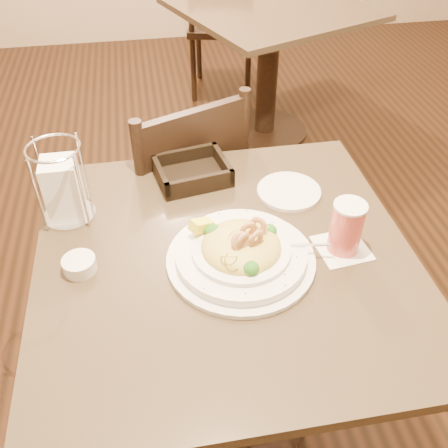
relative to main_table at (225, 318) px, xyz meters
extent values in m
plane|color=black|center=(0.00, 0.00, -0.52)|extent=(7.00, 7.00, 0.00)
cylinder|color=black|center=(0.00, 0.00, -0.50)|extent=(0.52, 0.52, 0.03)
cylinder|color=black|center=(0.00, 0.00, -0.14)|extent=(0.12, 0.12, 0.70)
cube|color=brown|center=(0.00, 0.00, 0.23)|extent=(0.90, 0.90, 0.03)
cylinder|color=black|center=(0.56, 1.80, -0.50)|extent=(0.52, 0.52, 0.03)
cylinder|color=black|center=(0.56, 1.80, -0.14)|extent=(0.12, 0.12, 0.70)
cube|color=brown|center=(0.56, 1.80, 0.23)|extent=(1.17, 1.17, 0.03)
cube|color=black|center=(-0.08, 0.61, -0.07)|extent=(0.55, 0.55, 0.04)
cylinder|color=black|center=(0.01, 0.85, -0.30)|extent=(0.04, 0.04, 0.43)
cylinder|color=black|center=(-0.32, 0.71, -0.30)|extent=(0.04, 0.04, 0.43)
cylinder|color=black|center=(0.15, 0.52, -0.30)|extent=(0.04, 0.04, 0.43)
cylinder|color=black|center=(-0.18, 0.38, -0.30)|extent=(0.04, 0.04, 0.43)
cylinder|color=black|center=(0.15, 0.52, 0.18)|extent=(0.04, 0.04, 0.46)
cylinder|color=black|center=(-0.18, 0.38, 0.18)|extent=(0.04, 0.04, 0.46)
cube|color=black|center=(-0.02, 0.45, 0.28)|extent=(0.34, 0.16, 0.22)
cube|color=black|center=(0.41, 2.43, -0.07)|extent=(0.51, 0.51, 0.04)
cylinder|color=black|center=(0.62, 2.57, -0.30)|extent=(0.04, 0.04, 0.43)
cylinder|color=black|center=(0.27, 2.65, -0.30)|extent=(0.04, 0.04, 0.43)
cylinder|color=black|center=(0.54, 2.22, -0.30)|extent=(0.04, 0.04, 0.43)
cylinder|color=black|center=(0.19, 2.30, -0.30)|extent=(0.04, 0.04, 0.43)
cylinder|color=white|center=(0.03, -0.03, 0.25)|extent=(0.35, 0.35, 0.01)
cylinder|color=white|center=(0.03, -0.03, 0.27)|extent=(0.31, 0.31, 0.02)
cylinder|color=white|center=(0.03, -0.03, 0.28)|extent=(0.23, 0.23, 0.01)
ellipsoid|color=gold|center=(0.03, -0.03, 0.29)|extent=(0.19, 0.19, 0.07)
cube|color=#FFF635|center=(-0.05, 0.04, 0.30)|extent=(0.07, 0.06, 0.04)
cube|color=silver|center=(0.18, -0.04, 0.28)|extent=(0.13, 0.04, 0.01)
cube|color=silver|center=(0.11, -0.04, 0.29)|extent=(0.04, 0.03, 0.00)
torus|color=gold|center=(0.03, -0.04, 0.31)|extent=(0.06, 0.06, 0.02)
torus|color=gold|center=(0.01, 0.00, 0.31)|extent=(0.05, 0.05, 0.01)
torus|color=gold|center=(0.04, -0.04, 0.30)|extent=(0.04, 0.03, 0.03)
torus|color=gold|center=(0.02, -0.03, 0.31)|extent=(0.05, 0.06, 0.02)
torus|color=gold|center=(0.08, -0.01, 0.31)|extent=(0.04, 0.03, 0.03)
torus|color=gold|center=(0.07, 0.00, 0.31)|extent=(0.04, 0.05, 0.02)
torus|color=gold|center=(0.04, -0.03, 0.31)|extent=(0.07, 0.07, 0.02)
torus|color=gold|center=(0.07, -0.01, 0.29)|extent=(0.05, 0.05, 0.02)
torus|color=gold|center=(0.04, -0.02, 0.29)|extent=(0.06, 0.06, 0.02)
torus|color=gold|center=(0.04, -0.02, 0.32)|extent=(0.04, 0.03, 0.02)
torus|color=gold|center=(0.02, -0.03, 0.32)|extent=(0.07, 0.07, 0.02)
torus|color=gold|center=(0.06, -0.02, 0.30)|extent=(0.07, 0.07, 0.03)
torus|color=gold|center=(-0.01, -0.08, 0.32)|extent=(0.05, 0.04, 0.04)
torus|color=gold|center=(0.08, 0.00, 0.31)|extent=(0.05, 0.05, 0.02)
torus|color=gold|center=(0.06, -0.02, 0.32)|extent=(0.04, 0.04, 0.01)
torus|color=gold|center=(0.00, -0.09, 0.31)|extent=(0.06, 0.06, 0.03)
torus|color=tan|center=(0.07, -0.01, 0.33)|extent=(0.05, 0.04, 0.04)
torus|color=tan|center=(0.06, -0.05, 0.33)|extent=(0.05, 0.04, 0.04)
torus|color=tan|center=(0.02, -0.05, 0.33)|extent=(0.05, 0.04, 0.04)
torus|color=tan|center=(0.03, -0.05, 0.33)|extent=(0.05, 0.04, 0.04)
torus|color=tan|center=(0.05, -0.02, 0.33)|extent=(0.05, 0.03, 0.04)
ellipsoid|color=#1E5914|center=(0.10, 0.00, 0.30)|extent=(0.04, 0.04, 0.03)
ellipsoid|color=#1E5914|center=(-0.03, 0.03, 0.30)|extent=(0.04, 0.04, 0.03)
ellipsoid|color=#1E5914|center=(0.04, -0.11, 0.30)|extent=(0.04, 0.04, 0.03)
cube|color=#266619|center=(0.00, 0.11, 0.28)|extent=(0.00, 0.00, 0.00)
cube|color=#266619|center=(0.08, 0.11, 0.28)|extent=(0.00, 0.00, 0.00)
cube|color=#266619|center=(-0.07, 0.05, 0.28)|extent=(0.00, 0.00, 0.00)
cube|color=#266619|center=(0.15, -0.03, 0.28)|extent=(0.00, 0.00, 0.00)
cube|color=#266619|center=(-0.03, 0.10, 0.28)|extent=(0.00, 0.00, 0.00)
cube|color=#266619|center=(0.06, 0.09, 0.28)|extent=(0.00, 0.00, 0.00)
cube|color=#266619|center=(0.10, -0.15, 0.28)|extent=(0.00, 0.00, 0.00)
cube|color=#266619|center=(0.11, -0.12, 0.28)|extent=(0.00, 0.00, 0.00)
cube|color=#266619|center=(0.01, -0.16, 0.28)|extent=(0.00, 0.00, 0.00)
cube|color=#266619|center=(0.13, 0.06, 0.28)|extent=(0.00, 0.00, 0.00)
cube|color=#266619|center=(-0.07, -0.13, 0.28)|extent=(0.00, 0.00, 0.00)
cube|color=#266619|center=(0.15, -0.07, 0.28)|extent=(0.00, 0.00, 0.00)
cube|color=white|center=(0.28, -0.03, 0.24)|extent=(0.13, 0.13, 0.00)
cylinder|color=#DF554E|center=(0.28, -0.03, 0.31)|extent=(0.08, 0.08, 0.13)
cylinder|color=white|center=(0.28, -0.03, 0.37)|extent=(0.08, 0.08, 0.01)
cube|color=black|center=(-0.04, 0.32, 0.25)|extent=(0.22, 0.19, 0.01)
cube|color=black|center=(0.05, 0.34, 0.28)|extent=(0.04, 0.16, 0.04)
cube|color=black|center=(-0.13, 0.31, 0.28)|extent=(0.04, 0.16, 0.04)
cube|color=black|center=(-0.05, 0.40, 0.28)|extent=(0.20, 0.05, 0.04)
cube|color=black|center=(-0.03, 0.25, 0.28)|extent=(0.20, 0.05, 0.04)
cylinder|color=silver|center=(-0.38, 0.21, 0.24)|extent=(0.13, 0.13, 0.01)
torus|color=silver|center=(-0.38, 0.21, 0.45)|extent=(0.13, 0.13, 0.01)
cube|color=white|center=(-0.38, 0.21, 0.33)|extent=(0.10, 0.10, 0.16)
cylinder|color=silver|center=(-0.43, 0.16, 0.35)|extent=(0.01, 0.01, 0.21)
cylinder|color=silver|center=(-0.32, 0.16, 0.35)|extent=(0.01, 0.01, 0.21)
cylinder|color=silver|center=(-0.43, 0.27, 0.35)|extent=(0.01, 0.01, 0.21)
cylinder|color=silver|center=(-0.32, 0.27, 0.35)|extent=(0.01, 0.01, 0.21)
cylinder|color=white|center=(0.22, 0.21, 0.25)|extent=(0.22, 0.22, 0.01)
cylinder|color=white|center=(-0.34, 0.01, 0.26)|extent=(0.08, 0.08, 0.03)
camera|label=1|loc=(-0.15, -0.84, 1.08)|focal=40.00mm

